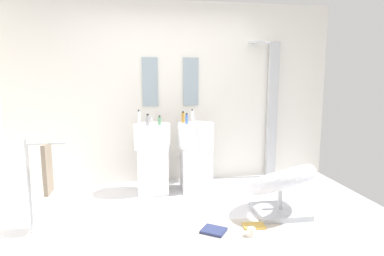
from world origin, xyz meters
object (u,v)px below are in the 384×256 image
pedestal_sink_left (152,155)px  soap_bottle_blue (187,119)px  soap_bottle_grey (148,120)px  soap_bottle_amber (183,117)px  soap_bottle_clear (139,117)px  towel_rack (44,171)px  pedestal_sink_right (196,154)px  soap_bottle_green (160,121)px  magazine_ochre (254,226)px  lounge_chair (281,184)px  magazine_navy (214,230)px  soap_bottle_white (192,116)px  coffee_mug (251,232)px  shower_column (271,108)px

pedestal_sink_left → soap_bottle_blue: soap_bottle_blue is taller
soap_bottle_grey → soap_bottle_amber: size_ratio=0.96×
pedestal_sink_left → soap_bottle_clear: bearing=154.8°
towel_rack → soap_bottle_grey: 1.40m
pedestal_sink_right → soap_bottle_green: bearing=-170.8°
magazine_ochre → soap_bottle_clear: soap_bottle_clear is taller
pedestal_sink_left → pedestal_sink_right: same height
lounge_chair → magazine_navy: 0.96m
pedestal_sink_right → pedestal_sink_left: bearing=180.0°
pedestal_sink_right → soap_bottle_clear: bearing=174.1°
magazine_ochre → soap_bottle_grey: size_ratio=1.49×
soap_bottle_green → soap_bottle_white: 0.53m
magazine_ochre → soap_bottle_grey: soap_bottle_grey is taller
coffee_mug → shower_column: bearing=63.2°
pedestal_sink_right → soap_bottle_blue: 0.50m
magazine_navy → soap_bottle_white: (0.01, 1.47, 0.98)m
shower_column → coffee_mug: 2.29m
pedestal_sink_right → coffee_mug: 1.53m
soap_bottle_white → towel_rack: bearing=-144.2°
lounge_chair → soap_bottle_amber: bearing=133.3°
shower_column → soap_bottle_clear: size_ratio=11.16×
magazine_navy → magazine_ochre: size_ratio=1.02×
soap_bottle_amber → soap_bottle_clear: bearing=179.2°
shower_column → soap_bottle_clear: 2.01m
coffee_mug → soap_bottle_clear: 2.07m
towel_rack → pedestal_sink_left: bearing=43.0°
shower_column → magazine_ochre: shower_column is taller
magazine_navy → soap_bottle_grey: size_ratio=1.52×
shower_column → coffee_mug: size_ratio=24.73×
pedestal_sink_right → soap_bottle_blue: soap_bottle_blue is taller
towel_rack → soap_bottle_blue: 1.85m
soap_bottle_blue → magazine_ochre: bearing=-66.4°
magazine_navy → pedestal_sink_right: bearing=122.6°
magazine_ochre → pedestal_sink_right: bearing=112.0°
pedestal_sink_right → lounge_chair: 1.26m
pedestal_sink_left → soap_bottle_grey: size_ratio=6.83×
magazine_navy → soap_bottle_clear: size_ratio=1.24×
soap_bottle_grey → soap_bottle_green: bearing=16.4°
pedestal_sink_left → magazine_navy: size_ratio=4.51×
towel_rack → lounge_chair: bearing=1.1°
coffee_mug → soap_bottle_clear: bearing=125.1°
coffee_mug → soap_bottle_amber: 1.83m
coffee_mug → soap_bottle_grey: soap_bottle_grey is taller
magazine_ochre → soap_bottle_green: size_ratio=1.83×
coffee_mug → lounge_chair: bearing=43.2°
shower_column → soap_bottle_green: (-1.72, -0.48, -0.10)m
soap_bottle_white → soap_bottle_green: bearing=-151.1°
lounge_chair → soap_bottle_amber: 1.55m
pedestal_sink_right → soap_bottle_white: size_ratio=5.94×
lounge_chair → coffee_mug: size_ratio=13.06×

